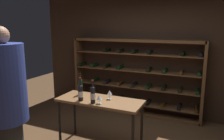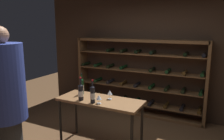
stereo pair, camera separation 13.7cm
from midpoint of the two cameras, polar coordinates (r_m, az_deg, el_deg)
back_wall at (r=5.02m, az=10.13°, el=4.80°), size 5.67×0.10×2.90m
wine_rack at (r=5.03m, az=5.21°, el=-2.02°), size 3.00×0.32×1.73m
tasting_table at (r=3.61m, az=-4.31°, el=-9.03°), size 1.40×0.55×0.84m
person_guest_blue_shirt at (r=3.66m, az=-27.79°, el=-4.56°), size 0.52×0.52×1.98m
person_bystander_red_print at (r=2.97m, az=-26.96°, el=-7.47°), size 0.48×0.48×2.01m
wine_bottle_black_capsule at (r=3.54m, az=-9.30°, el=-5.74°), size 0.08×0.08×0.38m
wine_bottle_amber_reserve at (r=3.84m, az=-9.16°, el=-4.27°), size 0.08×0.08×0.37m
wine_bottle_red_label at (r=3.39m, az=-6.18°, el=-6.37°), size 0.08×0.08×0.37m
wine_glass_stemmed_center at (r=3.37m, az=-4.51°, el=-7.22°), size 0.08×0.08×0.14m
wine_glass_stemmed_right at (r=3.56m, az=-1.74°, el=-5.97°), size 0.08×0.08×0.15m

